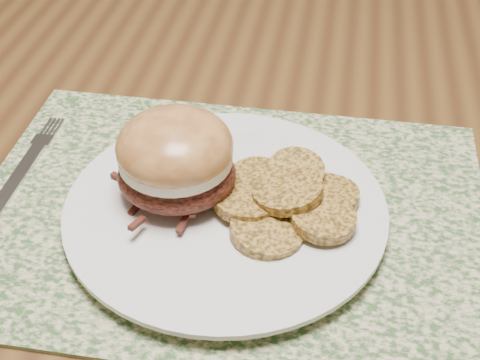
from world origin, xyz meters
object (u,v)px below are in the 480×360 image
object	(u,v)px
dining_table	(353,133)
pork_sandwich	(176,158)
fork	(26,166)
dinner_plate	(226,211)

from	to	relation	value
dining_table	pork_sandwich	size ratio (longest dim) A/B	14.28
dining_table	fork	size ratio (longest dim) A/B	9.25
dinner_plate	fork	distance (m)	0.20
dinner_plate	pork_sandwich	bearing A→B (deg)	168.43
dining_table	dinner_plate	xyz separation A→B (m)	(-0.11, -0.26, 0.09)
dining_table	fork	distance (m)	0.39
dining_table	dinner_plate	distance (m)	0.30
dinner_plate	pork_sandwich	world-z (taller)	pork_sandwich
dining_table	pork_sandwich	world-z (taller)	pork_sandwich
dining_table	dinner_plate	world-z (taller)	dinner_plate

